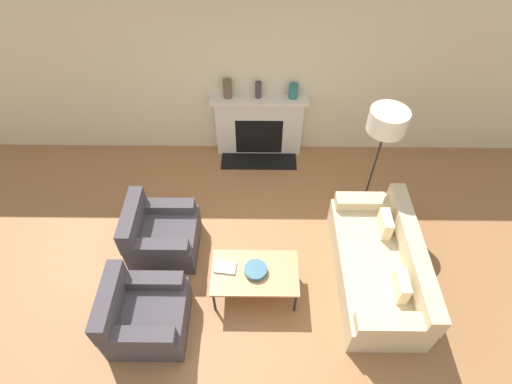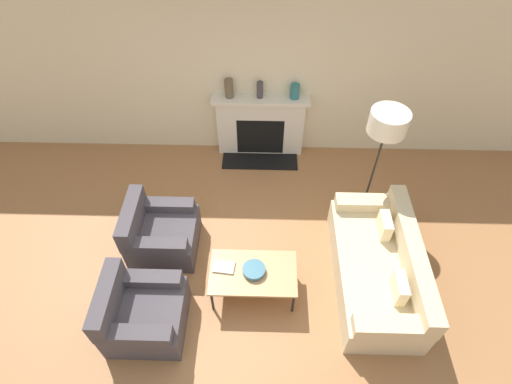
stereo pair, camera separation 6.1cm
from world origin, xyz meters
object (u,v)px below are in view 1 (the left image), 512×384
(armchair_near, at_px, (144,315))
(book, at_px, (225,267))
(fireplace, at_px, (259,127))
(floor_lamp, at_px, (385,129))
(mantel_vase_center_left, at_px, (258,90))
(bowl, at_px, (256,270))
(mantel_vase_center_right, at_px, (293,91))
(couch, at_px, (380,266))
(coffee_table, at_px, (255,273))
(armchair_far, at_px, (161,235))
(mantel_vase_left, at_px, (227,89))

(armchair_near, bearing_deg, book, -58.96)
(book, bearing_deg, fireplace, 87.56)
(floor_lamp, distance_m, mantel_vase_center_left, 2.04)
(fireplace, bearing_deg, mantel_vase_center_left, 134.94)
(bowl, relative_size, mantel_vase_center_right, 1.23)
(fireplace, relative_size, armchair_near, 1.72)
(bowl, relative_size, floor_lamp, 0.16)
(couch, bearing_deg, floor_lamp, 178.37)
(armchair_near, relative_size, book, 3.20)
(floor_lamp, bearing_deg, armchair_near, -146.55)
(mantel_vase_center_left, bearing_deg, coffee_table, -90.46)
(couch, relative_size, bowl, 7.06)
(coffee_table, xyz_separation_m, mantel_vase_center_right, (0.55, 2.66, 0.80))
(couch, bearing_deg, armchair_far, -98.93)
(mantel_vase_center_left, bearing_deg, mantel_vase_left, 180.00)
(couch, bearing_deg, mantel_vase_left, -140.94)
(fireplace, height_order, coffee_table, fireplace)
(armchair_near, xyz_separation_m, mantel_vase_center_right, (1.82, 3.16, 0.90))
(bowl, distance_m, mantel_vase_left, 2.80)
(fireplace, relative_size, book, 5.53)
(bowl, bearing_deg, fireplace, 89.39)
(armchair_far, xyz_separation_m, coffee_table, (1.27, -0.63, 0.10))
(coffee_table, relative_size, mantel_vase_left, 3.57)
(armchair_far, xyz_separation_m, mantel_vase_center_left, (1.29, 2.03, 0.92))
(floor_lamp, height_order, mantel_vase_center_right, floor_lamp)
(bowl, xyz_separation_m, mantel_vase_center_left, (0.01, 2.66, 0.74))
(mantel_vase_left, height_order, mantel_vase_center_right, mantel_vase_left)
(coffee_table, bearing_deg, mantel_vase_center_right, 78.34)
(armchair_far, distance_m, floor_lamp, 3.20)
(couch, xyz_separation_m, floor_lamp, (0.03, 1.21, 1.21))
(armchair_near, xyz_separation_m, bowl, (1.28, 0.50, 0.17))
(couch, distance_m, bowl, 1.58)
(couch, xyz_separation_m, book, (-1.92, -0.13, 0.15))
(armchair_near, bearing_deg, coffee_table, -68.65)
(fireplace, xyz_separation_m, bowl, (-0.03, -2.64, -0.05))
(armchair_far, bearing_deg, mantel_vase_left, -22.18)
(fireplace, relative_size, bowl, 5.48)
(mantel_vase_center_right, bearing_deg, armchair_near, -119.94)
(couch, xyz_separation_m, armchair_near, (-2.83, -0.68, 0.00))
(fireplace, relative_size, mantel_vase_center_left, 5.76)
(floor_lamp, xyz_separation_m, mantel_vase_left, (-2.04, 1.26, -0.27))
(armchair_far, height_order, book, armchair_far)
(armchair_far, xyz_separation_m, mantel_vase_left, (0.83, 2.03, 0.93))
(armchair_near, height_order, mantel_vase_center_left, mantel_vase_center_left)
(floor_lamp, bearing_deg, mantel_vase_center_right, 129.79)
(floor_lamp, bearing_deg, mantel_vase_center_left, 141.36)
(coffee_table, xyz_separation_m, floor_lamp, (1.60, 1.40, 1.11))
(fireplace, height_order, armchair_far, fireplace)
(mantel_vase_left, bearing_deg, mantel_vase_center_right, 0.00)
(bowl, bearing_deg, book, 172.44)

